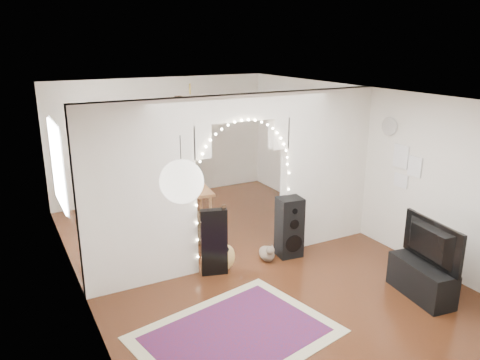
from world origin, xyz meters
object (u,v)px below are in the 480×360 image
bookcase (167,170)px  dining_table (179,195)px  dining_chair_right (201,227)px  dining_chair_left (172,242)px  media_console (421,280)px  floor_speaker (289,227)px  acoustic_guitar (224,247)px

bookcase → dining_table: bearing=-88.9°
dining_table → dining_chair_right: bearing=-67.0°
bookcase → dining_chair_left: size_ratio=2.67×
dining_table → dining_chair_right: 0.80m
media_console → dining_chair_right: (-1.93, 3.26, -0.02)m
bookcase → dining_table: (-0.43, -1.82, 0.00)m
dining_table → dining_chair_right: dining_table is taller
dining_chair_right → floor_speaker: bearing=-60.9°
acoustic_guitar → dining_chair_right: size_ratio=1.83×
media_console → dining_chair_left: 3.91m
dining_table → acoustic_guitar: bearing=-82.5°
bookcase → dining_table: size_ratio=1.05×
bookcase → media_console: bearing=-59.3°
media_console → dining_chair_left: (-2.63, 2.89, -0.02)m
floor_speaker → dining_chair_left: (-1.73, 0.93, -0.27)m
bookcase → dining_chair_left: 3.02m
acoustic_guitar → floor_speaker: (1.20, -0.00, 0.10)m
dining_chair_right → dining_chair_left: bearing=-161.6°
media_console → floor_speaker: bearing=122.7°
acoustic_guitar → media_console: size_ratio=0.93×
media_console → dining_table: (-2.10, 3.90, 0.43)m
floor_speaker → media_console: size_ratio=1.01×
bookcase → dining_chair_right: 2.51m
bookcase → dining_chair_right: bookcase is taller
floor_speaker → media_console: (0.90, -1.97, -0.25)m
acoustic_guitar → floor_speaker: acoustic_guitar is taller
floor_speaker → bookcase: bookcase is taller
media_console → bookcase: bookcase is taller
acoustic_guitar → floor_speaker: bearing=1.5°
floor_speaker → dining_table: 2.28m
dining_chair_right → acoustic_guitar: bearing=-107.1°
bookcase → acoustic_guitar: bearing=-82.2°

